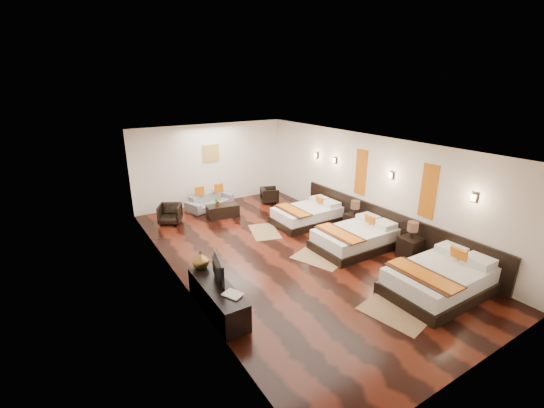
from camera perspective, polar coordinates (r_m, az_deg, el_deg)
floor at (r=9.36m, az=2.36°, el=-7.68°), size 5.50×9.50×0.01m
ceiling at (r=8.48m, az=2.62°, el=9.48°), size 5.50×9.50×0.01m
back_wall at (r=12.88m, az=-9.56°, el=6.17°), size 5.50×0.01×2.80m
left_wall at (r=7.70m, az=-14.71°, el=-2.97°), size 0.01×9.50×2.80m
right_wall at (r=10.56m, az=14.94°, el=2.96°), size 0.01×9.50×2.80m
headboard_panel at (r=10.33m, az=17.53°, el=-3.22°), size 0.08×6.60×0.90m
bed_near at (r=8.39m, az=25.10°, el=-10.64°), size 2.30×1.45×0.88m
bed_mid at (r=9.75m, az=13.07°, el=-5.23°), size 2.15×1.35×0.82m
bed_far at (r=11.19m, az=5.64°, el=-1.68°), size 2.05×1.29×0.78m
nightstand_a at (r=9.61m, az=20.97°, el=-6.09°), size 0.48×0.48×0.95m
nightstand_b at (r=10.77m, az=12.81°, el=-2.57°), size 0.47×0.47×0.93m
jute_mat_near at (r=7.50m, az=18.53°, el=-16.12°), size 0.98×1.33×0.01m
jute_mat_mid at (r=9.11m, az=7.24°, el=-8.57°), size 1.13×1.39×0.01m
jute_mat_far at (r=10.57m, az=-1.18°, el=-4.37°), size 1.07×1.37×0.01m
tv_console at (r=7.16m, az=-8.58°, el=-14.48°), size 0.50×1.80×0.55m
tv at (r=7.06m, az=-9.03°, el=-10.16°), size 0.29×0.82×0.47m
book at (r=6.61m, az=-6.88°, el=-14.50°), size 0.38×0.42×0.03m
figurine at (r=7.57m, az=-11.21°, el=-8.59°), size 0.41×0.41×0.38m
sofa at (r=12.66m, az=-9.76°, el=0.54°), size 1.85×1.24×0.50m
armchair_left at (r=11.54m, az=-15.78°, el=-1.50°), size 0.88×0.89×0.60m
armchair_right at (r=12.99m, az=-0.38°, el=1.42°), size 0.77×0.76×0.55m
coffee_table at (r=11.76m, az=-7.78°, el=-1.07°), size 1.05×0.62×0.40m
table_plant at (r=11.65m, az=-8.59°, el=0.39°), size 0.28×0.26×0.25m
orange_panel_a at (r=9.32m, az=23.42°, el=1.85°), size 0.04×0.40×1.30m
orange_panel_b at (r=10.67m, az=13.84°, el=4.89°), size 0.04×0.40×1.30m
sconce_near at (r=8.72m, az=29.27°, el=0.88°), size 0.07×0.12×0.18m
sconce_mid at (r=9.90m, az=18.31°, el=4.30°), size 0.07×0.12×0.18m
sconce_far at (r=11.39m, az=9.88°, el=6.81°), size 0.07×0.12×0.18m
sconce_lounge at (r=12.06m, az=7.04°, el=7.61°), size 0.07×0.12×0.18m
gold_artwork at (r=12.78m, az=-9.62°, el=7.90°), size 0.60×0.04×0.60m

